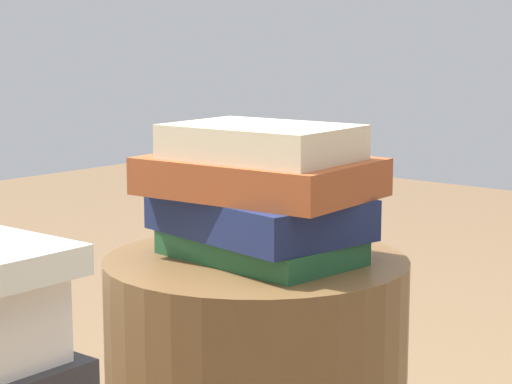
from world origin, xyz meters
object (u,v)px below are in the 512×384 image
at_px(book_forest, 260,247).
at_px(book_navy, 256,214).
at_px(book_cream, 260,142).
at_px(book_rust, 260,176).

distance_m(book_forest, book_navy, 0.04).
bearing_deg(book_cream, book_forest, -58.30).
bearing_deg(book_forest, book_navy, -19.96).
height_order(book_rust, book_cream, book_cream).
relative_size(book_forest, book_navy, 0.93).
relative_size(book_rust, book_cream, 1.25).
xyz_separation_m(book_navy, book_cream, (-0.01, 0.01, 0.10)).
xyz_separation_m(book_forest, book_navy, (0.01, -0.01, 0.04)).
relative_size(book_forest, book_rust, 0.87).
height_order(book_forest, book_rust, book_rust).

